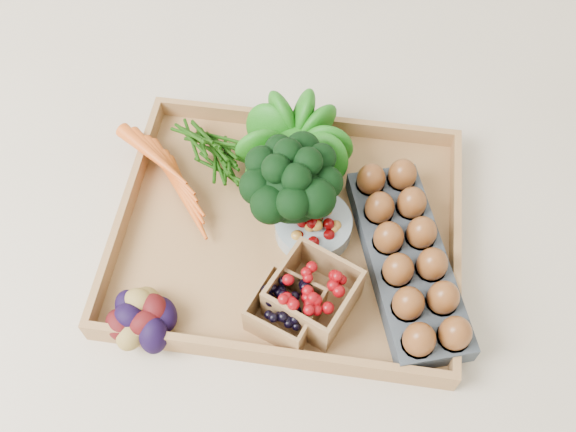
# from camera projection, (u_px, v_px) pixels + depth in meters

# --- Properties ---
(ground) EXTENTS (4.00, 4.00, 0.00)m
(ground) POSITION_uv_depth(u_px,v_px,m) (288.00, 235.00, 1.07)
(ground) COLOR beige
(ground) RESTS_ON ground
(tray) EXTENTS (0.55, 0.45, 0.01)m
(tray) POSITION_uv_depth(u_px,v_px,m) (288.00, 233.00, 1.06)
(tray) COLOR #A77846
(tray) RESTS_ON ground
(carrots) EXTENTS (0.18, 0.13, 0.04)m
(carrots) POSITION_uv_depth(u_px,v_px,m) (177.00, 181.00, 1.08)
(carrots) COLOR #D35317
(carrots) RESTS_ON tray
(lettuce) EXTENTS (0.13, 0.13, 0.13)m
(lettuce) POSITION_uv_depth(u_px,v_px,m) (297.00, 137.00, 1.07)
(lettuce) COLOR #114C0C
(lettuce) RESTS_ON tray
(broccoli) EXTENTS (0.16, 0.16, 0.12)m
(broccoli) POSITION_uv_depth(u_px,v_px,m) (292.00, 198.00, 1.01)
(broccoli) COLOR black
(broccoli) RESTS_ON tray
(cherry_bowl) EXTENTS (0.13, 0.13, 0.03)m
(cherry_bowl) POSITION_uv_depth(u_px,v_px,m) (313.00, 226.00, 1.04)
(cherry_bowl) COLOR #8C9EA5
(cherry_bowl) RESTS_ON tray
(egg_carton) EXTENTS (0.22, 0.35, 0.04)m
(egg_carton) POSITION_uv_depth(u_px,v_px,m) (407.00, 261.00, 1.00)
(egg_carton) COLOR #3D444E
(egg_carton) RESTS_ON tray
(potatoes) EXTENTS (0.12, 0.12, 0.07)m
(potatoes) POSITION_uv_depth(u_px,v_px,m) (142.00, 312.00, 0.94)
(potatoes) COLOR #3C090B
(potatoes) RESTS_ON tray
(punnet_blackberry) EXTENTS (0.12, 0.12, 0.06)m
(punnet_blackberry) POSITION_uv_depth(u_px,v_px,m) (285.00, 309.00, 0.94)
(punnet_blackberry) COLOR black
(punnet_blackberry) RESTS_ON tray
(punnet_raspberry) EXTENTS (0.15, 0.15, 0.08)m
(punnet_raspberry) POSITION_uv_depth(u_px,v_px,m) (313.00, 294.00, 0.95)
(punnet_raspberry) COLOR #6F0409
(punnet_raspberry) RESTS_ON tray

